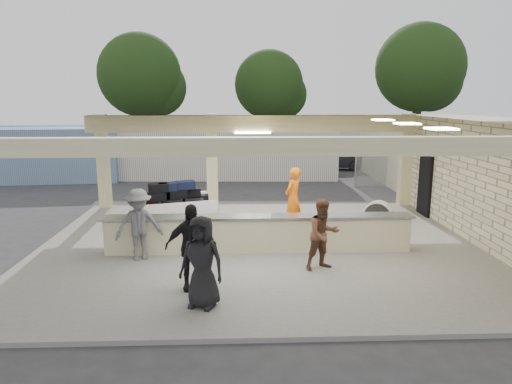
{
  "coord_description": "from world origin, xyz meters",
  "views": [
    {
      "loc": [
        -0.5,
        -12.09,
        4.1
      ],
      "look_at": [
        -0.01,
        1.0,
        1.41
      ],
      "focal_mm": 32.0,
      "sensor_mm": 36.0,
      "label": 1
    }
  ],
  "objects_px": {
    "baggage_counter": "(258,234)",
    "container_blue": "(14,155)",
    "passenger_d": "(202,262)",
    "car_white_a": "(416,162)",
    "luggage_cart": "(173,202)",
    "car_white_b": "(469,158)",
    "car_dark": "(335,158)",
    "baggage_handler": "(293,198)",
    "passenger_b": "(191,247)",
    "passenger_c": "(139,225)",
    "container_white": "(225,154)",
    "passenger_a": "(323,234)",
    "drum_fan": "(378,216)"
  },
  "relations": [
    {
      "from": "baggage_counter",
      "to": "container_blue",
      "type": "relative_size",
      "value": 0.8
    },
    {
      "from": "passenger_d",
      "to": "car_white_a",
      "type": "xyz_separation_m",
      "value": [
        10.49,
        16.22,
        -0.33
      ]
    },
    {
      "from": "luggage_cart",
      "to": "car_white_b",
      "type": "distance_m",
      "value": 18.96
    },
    {
      "from": "passenger_d",
      "to": "car_dark",
      "type": "bearing_deg",
      "value": 90.05
    },
    {
      "from": "passenger_d",
      "to": "car_white_a",
      "type": "distance_m",
      "value": 19.33
    },
    {
      "from": "passenger_d",
      "to": "container_blue",
      "type": "bearing_deg",
      "value": 144.95
    },
    {
      "from": "car_dark",
      "to": "car_white_a",
      "type": "bearing_deg",
      "value": -107.22
    },
    {
      "from": "baggage_handler",
      "to": "container_blue",
      "type": "xyz_separation_m",
      "value": [
        -12.88,
        9.32,
        0.27
      ]
    },
    {
      "from": "passenger_b",
      "to": "passenger_c",
      "type": "bearing_deg",
      "value": 122.73
    },
    {
      "from": "car_white_a",
      "to": "baggage_handler",
      "type": "bearing_deg",
      "value": 167.56
    },
    {
      "from": "passenger_b",
      "to": "container_white",
      "type": "height_order",
      "value": "container_white"
    },
    {
      "from": "passenger_c",
      "to": "car_dark",
      "type": "bearing_deg",
      "value": 40.99
    },
    {
      "from": "passenger_b",
      "to": "passenger_c",
      "type": "relative_size",
      "value": 1.02
    },
    {
      "from": "passenger_a",
      "to": "car_white_a",
      "type": "relative_size",
      "value": 0.36
    },
    {
      "from": "passenger_b",
      "to": "car_dark",
      "type": "relative_size",
      "value": 0.48
    },
    {
      "from": "baggage_counter",
      "to": "container_white",
      "type": "distance_m",
      "value": 12.21
    },
    {
      "from": "container_blue",
      "to": "passenger_d",
      "type": "bearing_deg",
      "value": -59.61
    },
    {
      "from": "luggage_cart",
      "to": "car_white_a",
      "type": "distance_m",
      "value": 15.83
    },
    {
      "from": "passenger_d",
      "to": "luggage_cart",
      "type": "bearing_deg",
      "value": 122.88
    },
    {
      "from": "baggage_handler",
      "to": "passenger_a",
      "type": "distance_m",
      "value": 3.5
    },
    {
      "from": "car_white_b",
      "to": "passenger_d",
      "type": "bearing_deg",
      "value": 136.74
    },
    {
      "from": "car_white_a",
      "to": "passenger_a",
      "type": "bearing_deg",
      "value": 175.79
    },
    {
      "from": "baggage_handler",
      "to": "car_dark",
      "type": "bearing_deg",
      "value": -160.52
    },
    {
      "from": "drum_fan",
      "to": "passenger_d",
      "type": "distance_m",
      "value": 6.83
    },
    {
      "from": "passenger_a",
      "to": "car_white_a",
      "type": "height_order",
      "value": "passenger_a"
    },
    {
      "from": "drum_fan",
      "to": "container_white",
      "type": "relative_size",
      "value": 0.09
    },
    {
      "from": "passenger_a",
      "to": "container_white",
      "type": "xyz_separation_m",
      "value": [
        -2.72,
        13.44,
        0.3
      ]
    },
    {
      "from": "baggage_counter",
      "to": "passenger_a",
      "type": "bearing_deg",
      "value": -41.7
    },
    {
      "from": "car_white_b",
      "to": "container_blue",
      "type": "relative_size",
      "value": 0.46
    },
    {
      "from": "passenger_c",
      "to": "car_white_a",
      "type": "xyz_separation_m",
      "value": [
        12.28,
        13.5,
        -0.33
      ]
    },
    {
      "from": "car_white_a",
      "to": "car_white_b",
      "type": "bearing_deg",
      "value": -52.54
    },
    {
      "from": "car_white_b",
      "to": "container_blue",
      "type": "distance_m",
      "value": 24.47
    },
    {
      "from": "passenger_b",
      "to": "passenger_d",
      "type": "relative_size",
      "value": 1.02
    },
    {
      "from": "car_white_a",
      "to": "car_white_b",
      "type": "distance_m",
      "value": 3.47
    },
    {
      "from": "luggage_cart",
      "to": "car_dark",
      "type": "bearing_deg",
      "value": 41.05
    },
    {
      "from": "drum_fan",
      "to": "car_white_a",
      "type": "height_order",
      "value": "car_white_a"
    },
    {
      "from": "drum_fan",
      "to": "passenger_c",
      "type": "distance_m",
      "value": 6.99
    },
    {
      "from": "container_white",
      "to": "drum_fan",
      "type": "bearing_deg",
      "value": -62.74
    },
    {
      "from": "passenger_a",
      "to": "passenger_b",
      "type": "relative_size",
      "value": 0.92
    },
    {
      "from": "drum_fan",
      "to": "passenger_c",
      "type": "relative_size",
      "value": 0.55
    },
    {
      "from": "baggage_handler",
      "to": "container_white",
      "type": "bearing_deg",
      "value": -129.55
    },
    {
      "from": "baggage_handler",
      "to": "car_dark",
      "type": "height_order",
      "value": "baggage_handler"
    },
    {
      "from": "passenger_c",
      "to": "container_white",
      "type": "distance_m",
      "value": 12.75
    },
    {
      "from": "drum_fan",
      "to": "passenger_b",
      "type": "bearing_deg",
      "value": -114.24
    },
    {
      "from": "passenger_a",
      "to": "container_white",
      "type": "distance_m",
      "value": 13.72
    },
    {
      "from": "luggage_cart",
      "to": "passenger_b",
      "type": "bearing_deg",
      "value": -94.33
    },
    {
      "from": "baggage_counter",
      "to": "car_dark",
      "type": "xyz_separation_m",
      "value": [
        5.11,
        14.76,
        0.07
      ]
    },
    {
      "from": "car_white_b",
      "to": "car_dark",
      "type": "height_order",
      "value": "car_white_b"
    },
    {
      "from": "passenger_c",
      "to": "passenger_d",
      "type": "height_order",
      "value": "passenger_d"
    },
    {
      "from": "drum_fan",
      "to": "passenger_c",
      "type": "xyz_separation_m",
      "value": [
        -6.69,
        -2.02,
        0.37
      ]
    }
  ]
}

